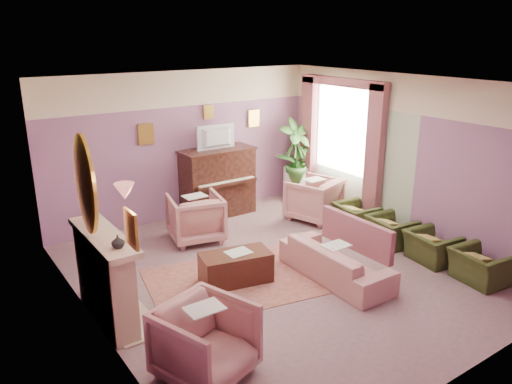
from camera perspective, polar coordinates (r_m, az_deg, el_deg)
floor at (r=7.68m, az=2.83°, el=-9.02°), size 5.50×6.00×0.01m
ceiling at (r=6.88m, az=3.19°, el=12.25°), size 5.50×6.00×0.01m
wall_back at (r=9.62m, az=-8.04°, el=5.27°), size 5.50×0.02×2.80m
wall_front at (r=5.28m, az=23.50°, el=-6.83°), size 5.50×0.02×2.80m
wall_left at (r=5.97m, az=-18.42°, el=-3.40°), size 0.02×6.00×2.80m
wall_right at (r=9.05m, az=16.93°, el=3.87°), size 0.02×6.00×2.80m
picture_rail_band at (r=9.44m, az=-8.30°, el=11.64°), size 5.50×0.01×0.65m
stripe_panel at (r=9.95m, az=10.89°, el=3.61°), size 0.01×3.00×2.15m
fireplace_surround at (r=6.52m, az=-16.86°, el=-9.57°), size 0.30×1.40×1.10m
fireplace_inset at (r=6.62m, az=-15.91°, el=-10.54°), size 0.18×0.72×0.68m
fire_ember at (r=6.71m, az=-15.45°, el=-11.81°), size 0.06×0.54×0.10m
mantel_shelf at (r=6.29m, az=-17.07°, el=-4.89°), size 0.40×1.55×0.07m
hearth at (r=6.83m, az=-14.82°, el=-13.21°), size 0.55×1.50×0.02m
mirror_frame at (r=6.04m, az=-18.90°, el=0.81°), size 0.04×0.72×1.20m
mirror_glass at (r=6.04m, az=-18.68°, el=0.86°), size 0.01×0.60×1.06m
sconce_shade at (r=5.05m, az=-14.81°, el=0.08°), size 0.20×0.20×0.16m
piano at (r=9.77m, az=-4.39°, el=1.04°), size 1.40×0.60×1.30m
piano_keyshelf at (r=9.46m, az=-3.32°, el=0.94°), size 1.30×0.12×0.06m
piano_keys at (r=9.45m, az=-3.32°, el=1.18°), size 1.20×0.08×0.02m
piano_top at (r=9.60m, az=-4.48°, el=4.81°), size 1.45×0.65×0.04m
television at (r=9.50m, az=-4.37°, el=6.46°), size 0.80×0.12×0.48m
print_back_left at (r=9.20m, az=-12.48°, el=6.48°), size 0.30×0.03×0.38m
print_back_right at (r=10.30m, az=-0.26°, el=8.42°), size 0.26×0.03×0.34m
print_back_mid at (r=9.71m, az=-5.43°, el=9.08°), size 0.22×0.03×0.26m
print_left_wall at (r=4.79m, az=-14.09°, el=-4.12°), size 0.03×0.28×0.36m
window_blind at (r=9.96m, az=9.92°, el=7.37°), size 0.03×1.40×1.80m
curtain_left at (r=9.37m, az=13.38°, el=3.99°), size 0.16×0.34×2.60m
curtain_right at (r=10.65m, az=6.03°, el=6.01°), size 0.16×0.34×2.60m
pelmet at (r=9.79m, az=9.86°, el=12.28°), size 0.16×2.20×0.16m
mantel_plant at (r=6.73m, az=-18.60°, el=-2.00°), size 0.16×0.16×0.28m
mantel_vase at (r=5.81m, az=-15.50°, el=-5.49°), size 0.16×0.16×0.16m
area_rug at (r=7.41m, az=-2.26°, el=-10.02°), size 2.80×2.25×0.01m
coffee_table at (r=7.28m, az=-2.33°, el=-8.63°), size 1.08×0.70×0.45m
table_paper at (r=7.20m, az=-2.02°, el=-6.89°), size 0.35×0.28×0.01m
sofa at (r=7.41m, az=9.10°, el=-7.11°), size 0.61×1.82×0.74m
sofa_throw at (r=7.58m, az=11.39°, el=-4.74°), size 0.09×1.38×0.51m
floral_armchair_left at (r=8.66m, az=-6.92°, el=-2.66°), size 0.87×0.87×0.90m
floral_armchair_right at (r=9.61m, az=6.62°, el=-0.57°), size 0.87×0.87×0.90m
floral_armchair_front at (r=5.39m, az=-5.79°, el=-16.29°), size 0.87×0.87×0.90m
olive_chair_a at (r=7.93m, az=24.27°, el=-7.23°), size 0.52×0.74×0.64m
olive_chair_b at (r=8.32m, az=19.49°, el=-5.46°), size 0.52×0.74×0.64m
olive_chair_c at (r=8.77m, az=15.19°, el=-3.82°), size 0.52×0.74×0.64m
olive_chair_d at (r=9.28m, az=11.36°, el=-2.34°), size 0.52×0.74×0.64m
side_table at (r=10.83m, az=4.51°, el=1.07°), size 0.52×0.52×0.70m
side_plant_big at (r=10.69m, az=4.58°, el=3.74°), size 0.30×0.30×0.34m
side_plant_small at (r=10.70m, az=5.41°, el=3.56°), size 0.16×0.16×0.28m
palm_pot at (r=10.74m, az=4.43°, el=-0.07°), size 0.34×0.34×0.34m
palm_plant at (r=10.50m, az=4.54°, el=4.55°), size 0.76×0.76×1.44m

